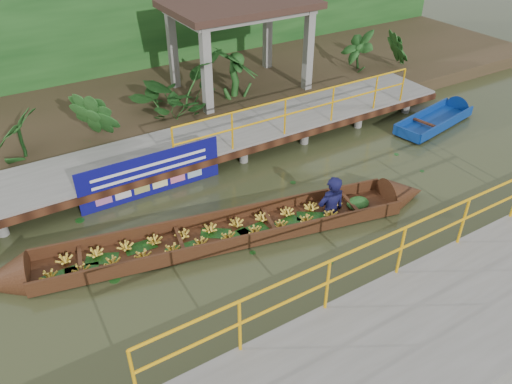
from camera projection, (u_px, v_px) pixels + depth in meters
ground at (266, 226)px, 11.03m from camera, size 80.00×80.00×0.00m
land_strip at (143, 100)px, 16.22m from camera, size 30.00×8.00×0.45m
far_dock at (198, 144)px, 13.20m from camera, size 16.00×2.06×1.66m
near_dock at (451, 324)px, 8.32m from camera, size 18.00×2.40×1.73m
pavilion at (240, 14)px, 15.23m from camera, size 4.40×3.00×3.00m
foliage_backdrop at (110, 27)px, 17.01m from camera, size 30.00×0.80×4.00m
vendor_boat at (243, 224)px, 10.65m from camera, size 9.78×2.97×2.26m
moored_blue_boat at (448, 114)px, 15.54m from camera, size 3.51×1.48×0.81m
blue_banner at (152, 175)px, 11.77m from camera, size 3.50×0.04×1.09m
tropical_plants at (236, 81)px, 15.12m from camera, size 14.14×1.14×1.42m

